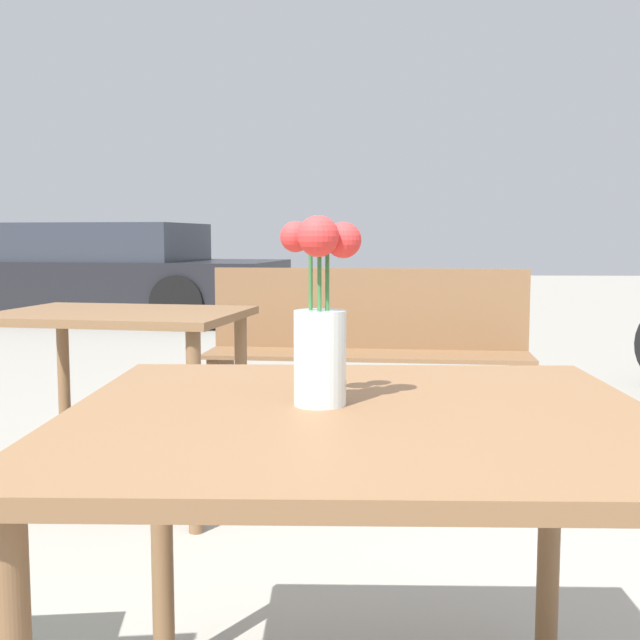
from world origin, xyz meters
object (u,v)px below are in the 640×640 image
(flower_vase, at_px, (320,326))
(parked_car, at_px, (91,274))
(table_front, at_px, (360,458))
(bench_near, at_px, (368,349))
(table_back, at_px, (120,342))

(flower_vase, height_order, parked_car, parked_car)
(table_front, distance_m, flower_vase, 0.23)
(flower_vase, relative_size, bench_near, 0.21)
(table_front, bearing_deg, table_back, 119.54)
(table_back, bearing_deg, flower_vase, -61.96)
(bench_near, relative_size, table_back, 1.61)
(table_front, distance_m, table_back, 1.85)
(parked_car, bearing_deg, flower_vase, -68.40)
(bench_near, distance_m, parked_car, 6.50)
(table_front, height_order, bench_near, bench_near)
(table_front, bearing_deg, flower_vase, 158.38)
(bench_near, xyz_separation_m, table_back, (-0.94, -0.95, 0.15))
(flower_vase, height_order, bench_near, flower_vase)
(parked_car, bearing_deg, table_back, -70.06)
(table_front, xyz_separation_m, table_back, (-0.91, 1.61, -0.02))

